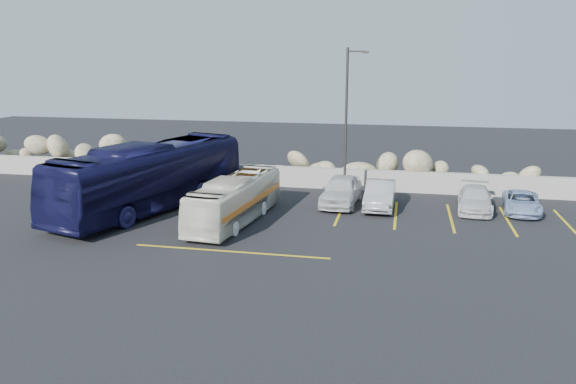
% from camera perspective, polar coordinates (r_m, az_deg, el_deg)
% --- Properties ---
extents(ground, '(90.00, 90.00, 0.00)m').
position_cam_1_polar(ground, '(22.02, -3.53, -6.41)').
color(ground, black).
rests_on(ground, ground).
extents(seawall, '(60.00, 0.40, 1.20)m').
position_cam_1_polar(seawall, '(33.15, 1.92, 1.50)').
color(seawall, gray).
rests_on(seawall, ground).
extents(riprap_pile, '(54.00, 2.80, 2.60)m').
position_cam_1_polar(riprap_pile, '(34.17, 2.28, 3.06)').
color(riprap_pile, '#857757').
rests_on(riprap_pile, ground).
extents(parking_lines, '(18.16, 9.36, 0.01)m').
position_cam_1_polar(parking_lines, '(26.61, 9.40, -3.02)').
color(parking_lines, gold).
rests_on(parking_lines, ground).
extents(lamppost, '(1.14, 0.18, 8.00)m').
position_cam_1_polar(lamppost, '(29.77, 6.03, 7.27)').
color(lamppost, '#2E2B29').
rests_on(lamppost, ground).
extents(vintage_bus, '(2.59, 7.85, 2.15)m').
position_cam_1_polar(vintage_bus, '(26.13, -5.37, -0.77)').
color(vintage_bus, silver).
rests_on(vintage_bus, ground).
extents(tour_coach, '(6.09, 12.39, 3.37)m').
position_cam_1_polar(tour_coach, '(29.03, -13.74, 1.58)').
color(tour_coach, '#100F33').
rests_on(tour_coach, ground).
extents(car_a, '(2.05, 4.54, 1.51)m').
position_cam_1_polar(car_a, '(29.34, 5.43, 0.18)').
color(car_a, silver).
rests_on(car_a, ground).
extents(car_b, '(1.50, 4.14, 1.36)m').
position_cam_1_polar(car_b, '(28.99, 9.32, -0.26)').
color(car_b, '#A1A1A5').
rests_on(car_b, ground).
extents(car_c, '(1.97, 4.14, 1.17)m').
position_cam_1_polar(car_c, '(29.63, 18.48, -0.68)').
color(car_c, silver).
rests_on(car_c, ground).
extents(car_d, '(2.08, 3.85, 1.03)m').
position_cam_1_polar(car_d, '(30.04, 22.67, -0.99)').
color(car_d, '#8AA0C4').
rests_on(car_d, ground).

